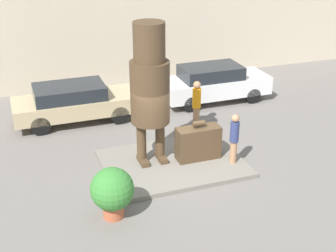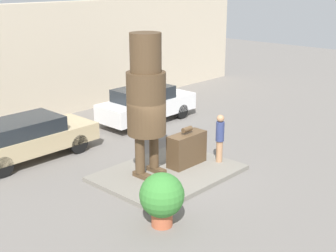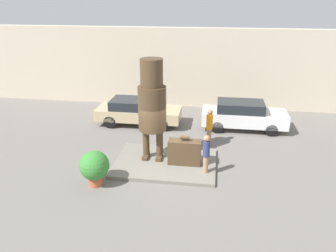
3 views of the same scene
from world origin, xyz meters
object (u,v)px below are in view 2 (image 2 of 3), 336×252
Objects in this scene: giant_suitcase at (187,149)px; planter_pot at (162,197)px; tourist at (220,136)px; parked_car_white at (146,104)px; parked_car_tan at (27,137)px; statue_figure at (146,94)px; worker_hivis at (155,119)px.

giant_suitcase is 3.85m from planter_pot.
tourist is 0.36× the size of parked_car_white.
parked_car_tan is (-3.15, 4.59, 0.12)m from giant_suitcase.
tourist is at bearing 18.16° from planter_pot.
planter_pot is at bearing -131.74° from parked_car_white.
statue_figure is 3.15× the size of giant_suitcase.
parked_car_white is (1.79, 5.35, -0.21)m from tourist.
tourist is 3.07m from worker_hivis.
worker_hivis is (0.03, 3.07, -0.03)m from tourist.
parked_car_white is at bearing 48.26° from planter_pot.
tourist is at bearing -51.99° from parked_car_tan.
giant_suitcase is 0.31× the size of parked_car_white.
giant_suitcase is (1.46, -0.38, -2.04)m from statue_figure.
parked_car_white is at bearing 59.93° from giant_suitcase.
parked_car_tan is (-4.08, 5.22, -0.24)m from tourist.
statue_figure is 0.97× the size of parked_car_white.
planter_pot is (-3.28, -2.02, 0.13)m from giant_suitcase.
worker_hivis is at bearing 46.38° from planter_pot.
parked_car_tan is at bearing 88.91° from planter_pot.
parked_car_white is (2.73, 4.71, 0.15)m from giant_suitcase.
giant_suitcase is at bearing 145.65° from tourist.
statue_figure is 2.54m from giant_suitcase.
parked_car_tan is at bearing -178.81° from parked_car_white.
planter_pot is 6.15m from worker_hivis.
parked_car_tan is 6.61m from planter_pot.
giant_suitcase is 0.76× the size of worker_hivis.
statue_figure is at bearing 156.97° from tourist.
parked_car_white is (4.18, 4.33, -1.89)m from statue_figure.
planter_pot is (-4.21, -1.38, -0.23)m from tourist.
tourist reaches higher than parked_car_white.
worker_hivis is at bearing 68.38° from giant_suitcase.
tourist is 6.63m from parked_car_tan.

